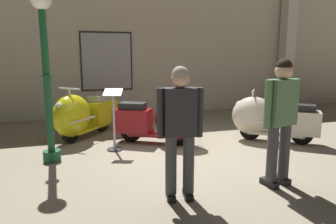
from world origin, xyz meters
name	(u,v)px	position (x,y,z in m)	size (l,w,h in m)	color
ground_plane	(181,154)	(0.00, 0.00, 0.00)	(60.00, 60.00, 0.00)	gray
showroom_back_wall	(140,46)	(0.17, 3.96, 1.98)	(18.00, 0.63, 3.96)	#BCB29E
scooter_0	(82,115)	(-1.61, 1.61, 0.50)	(1.57, 1.68, 1.10)	black
scooter_1	(163,120)	(-0.11, 0.72, 0.47)	(1.71, 1.29, 1.04)	black
scooter_2	(267,119)	(1.93, 0.28, 0.47)	(1.61, 1.41, 1.02)	black
lamppost	(45,61)	(-2.16, 0.31, 1.64)	(0.33, 0.33, 2.72)	#144728
visitor_0	(180,124)	(-0.62, -1.62, 0.93)	(0.54, 0.30, 1.61)	black
visitor_1	(281,114)	(0.77, -1.63, 0.97)	(0.56, 0.32, 1.68)	black
info_stanchion	(114,125)	(-1.09, 0.61, 0.47)	(0.38, 0.32, 1.13)	#333338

